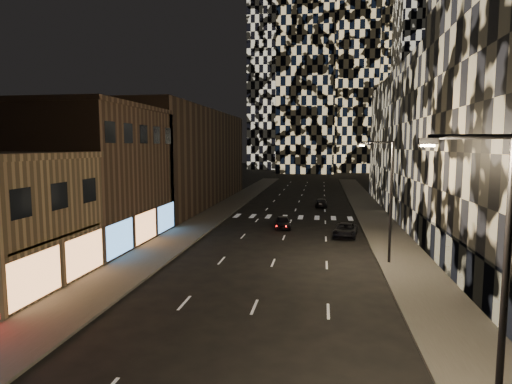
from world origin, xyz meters
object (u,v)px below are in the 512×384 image
(streetlight_near, at_px, (497,272))
(car_dark_midlane, at_px, (283,222))
(car_dark_oncoming, at_px, (321,203))
(streetlight_far, at_px, (388,193))
(car_dark_rightlane, at_px, (345,230))

(streetlight_near, relative_size, car_dark_midlane, 2.33)
(streetlight_near, xyz_separation_m, car_dark_oncoming, (-4.85, 49.55, -4.74))
(car_dark_midlane, xyz_separation_m, car_dark_oncoming, (4.00, 16.96, -0.05))
(streetlight_far, xyz_separation_m, car_dark_oncoming, (-4.85, 29.55, -4.74))
(car_dark_midlane, relative_size, car_dark_oncoming, 0.92)
(streetlight_near, bearing_deg, car_dark_midlane, 105.20)
(car_dark_oncoming, xyz_separation_m, car_dark_rightlane, (2.37, -20.19, 0.03))
(streetlight_near, relative_size, car_dark_oncoming, 2.15)
(streetlight_far, distance_m, car_dark_rightlane, 10.77)
(car_dark_oncoming, bearing_deg, streetlight_far, 99.46)
(streetlight_near, xyz_separation_m, streetlight_far, (0.00, 20.00, 0.00))
(car_dark_oncoming, bearing_deg, streetlight_near, 95.73)
(car_dark_midlane, height_order, car_dark_rightlane, car_dark_midlane)
(car_dark_midlane, relative_size, car_dark_rightlane, 0.84)
(streetlight_far, relative_size, car_dark_rightlane, 1.96)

